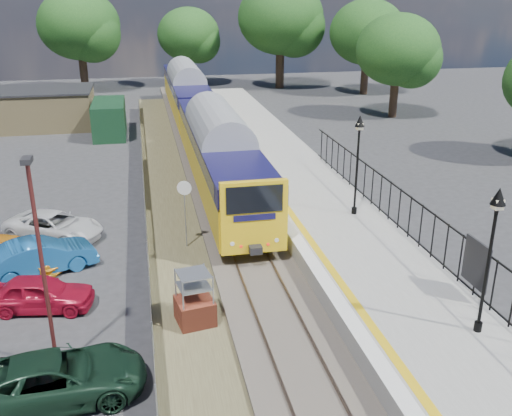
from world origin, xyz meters
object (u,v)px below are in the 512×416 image
object	(u,v)px
victorian_lamp_south	(494,228)
car_red	(40,293)
car_blue	(40,256)
car_white	(54,226)
carpark_lamp	(41,255)
car_green	(56,378)
train	(199,113)
car_yellow	(14,254)
speed_sign	(185,202)
brick_plinth	(194,299)
victorian_lamp_north	(359,142)

from	to	relation	value
victorian_lamp_south	car_red	world-z (taller)	victorian_lamp_south
car_blue	car_white	world-z (taller)	car_blue
carpark_lamp	car_red	distance (m)	4.94
car_green	car_blue	world-z (taller)	car_blue
train	car_yellow	distance (m)	20.75
victorian_lamp_south	speed_sign	world-z (taller)	victorian_lamp_south
victorian_lamp_south	car_red	bearing A→B (deg)	157.60
victorian_lamp_south	car_yellow	size ratio (longest dim) A/B	1.06
car_yellow	brick_plinth	bearing A→B (deg)	-105.73
car_red	car_yellow	xyz separation A→B (m)	(-1.49, 3.59, -0.00)
carpark_lamp	car_yellow	distance (m)	8.31
car_yellow	car_blue	bearing A→B (deg)	-96.78
victorian_lamp_south	car_blue	bearing A→B (deg)	148.53
carpark_lamp	car_yellow	bearing A→B (deg)	108.49
victorian_lamp_south	car_green	size ratio (longest dim) A/B	0.94
car_red	carpark_lamp	bearing A→B (deg)	-156.15
car_white	speed_sign	bearing A→B (deg)	-82.10
car_green	car_white	size ratio (longest dim) A/B	1.10
brick_plinth	speed_sign	world-z (taller)	speed_sign
brick_plinth	car_yellow	xyz separation A→B (m)	(-6.73, 5.61, -0.30)
brick_plinth	car_green	world-z (taller)	brick_plinth
car_green	car_white	xyz separation A→B (m)	(-1.43, 11.44, -0.06)
victorian_lamp_north	car_green	xyz separation A→B (m)	(-12.16, -9.53, -3.62)
victorian_lamp_north	car_blue	world-z (taller)	victorian_lamp_north
car_green	car_red	distance (m)	5.22
train	car_red	size ratio (longest dim) A/B	11.04
brick_plinth	car_red	xyz separation A→B (m)	(-5.25, 2.01, -0.30)
victorian_lamp_north	car_green	world-z (taller)	victorian_lamp_north
speed_sign	car_white	world-z (taller)	speed_sign
victorian_lamp_north	car_red	distance (m)	14.49
car_green	car_red	bearing A→B (deg)	7.01
victorian_lamp_south	victorian_lamp_north	xyz separation A→B (m)	(-0.20, 10.00, 0.00)
brick_plinth	car_white	bearing A→B (deg)	123.51
train	car_blue	xyz separation A→B (m)	(-8.40, -19.02, -1.63)
car_green	car_yellow	world-z (taller)	car_green
brick_plinth	victorian_lamp_south	bearing A→B (deg)	-23.29
carpark_lamp	car_white	size ratio (longest dim) A/B	1.47
victorian_lamp_north	train	world-z (taller)	victorian_lamp_north
carpark_lamp	car_red	xyz separation A→B (m)	(-0.95, 3.70, -3.13)
train	carpark_lamp	xyz separation A→B (m)	(-7.05, -25.67, 1.42)
train	car_blue	bearing A→B (deg)	-113.83
brick_plinth	speed_sign	xyz separation A→B (m)	(0.25, 6.16, 1.21)
car_blue	car_green	bearing A→B (deg)	169.69
victorian_lamp_north	brick_plinth	distance (m)	10.85
train	car_white	distance (m)	17.77
victorian_lamp_north	brick_plinth	xyz separation A→B (m)	(-8.05, -6.45, -3.37)
car_red	car_blue	world-z (taller)	car_blue
victorian_lamp_south	car_red	distance (m)	15.06
car_yellow	car_white	xyz separation A→B (m)	(1.20, 2.75, -0.01)
victorian_lamp_north	car_green	distance (m)	15.87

